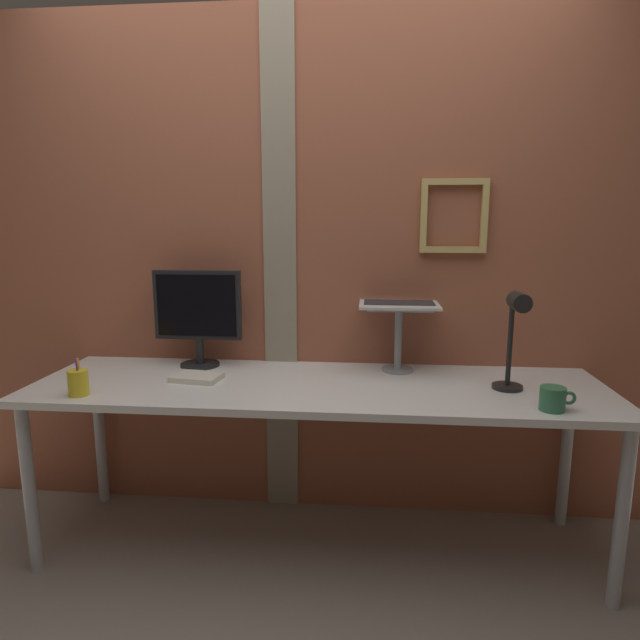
{
  "coord_description": "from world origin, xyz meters",
  "views": [
    {
      "loc": [
        0.32,
        -2.05,
        1.41
      ],
      "look_at": [
        0.11,
        0.19,
        0.99
      ],
      "focal_mm": 30.27,
      "sensor_mm": 36.0,
      "label": 1
    }
  ],
  "objects_px": {
    "laptop": "(399,290)",
    "desk_lamp": "(514,330)",
    "monitor": "(198,311)",
    "coffee_mug": "(553,399)",
    "pen_cup": "(78,383)"
  },
  "relations": [
    {
      "from": "laptop",
      "to": "monitor",
      "type": "bearing_deg",
      "value": -175.1
    },
    {
      "from": "laptop",
      "to": "desk_lamp",
      "type": "relative_size",
      "value": 0.86
    },
    {
      "from": "pen_cup",
      "to": "desk_lamp",
      "type": "bearing_deg",
      "value": 6.46
    },
    {
      "from": "desk_lamp",
      "to": "pen_cup",
      "type": "height_order",
      "value": "desk_lamp"
    },
    {
      "from": "desk_lamp",
      "to": "coffee_mug",
      "type": "relative_size",
      "value": 3.2
    },
    {
      "from": "pen_cup",
      "to": "monitor",
      "type": "bearing_deg",
      "value": 54.33
    },
    {
      "from": "pen_cup",
      "to": "coffee_mug",
      "type": "distance_m",
      "value": 1.77
    },
    {
      "from": "monitor",
      "to": "laptop",
      "type": "height_order",
      "value": "laptop"
    },
    {
      "from": "desk_lamp",
      "to": "coffee_mug",
      "type": "bearing_deg",
      "value": -62.29
    },
    {
      "from": "laptop",
      "to": "desk_lamp",
      "type": "bearing_deg",
      "value": -39.4
    },
    {
      "from": "monitor",
      "to": "desk_lamp",
      "type": "height_order",
      "value": "monitor"
    },
    {
      "from": "pen_cup",
      "to": "coffee_mug",
      "type": "bearing_deg",
      "value": -0.01
    },
    {
      "from": "laptop",
      "to": "coffee_mug",
      "type": "height_order",
      "value": "laptop"
    },
    {
      "from": "pen_cup",
      "to": "coffee_mug",
      "type": "relative_size",
      "value": 1.18
    },
    {
      "from": "monitor",
      "to": "coffee_mug",
      "type": "xyz_separation_m",
      "value": [
        1.44,
        -0.46,
        -0.22
      ]
    }
  ]
}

